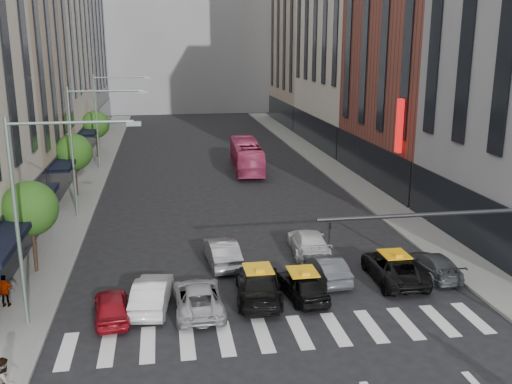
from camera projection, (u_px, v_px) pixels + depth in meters
name	position (u px, v px, depth m)	size (l,w,h in m)	color
ground	(294.00, 351.00, 22.85)	(160.00, 160.00, 0.00)	black
sidewalk_left	(87.00, 184.00, 49.65)	(3.00, 96.00, 0.15)	slate
sidewalk_right	(341.00, 174.00, 53.27)	(3.00, 96.00, 0.15)	slate
building_left_d	(68.00, 20.00, 78.40)	(8.00, 18.00, 30.00)	gray
building_right_b	(421.00, 30.00, 48.00)	(8.00, 18.00, 26.00)	brown
building_right_d	(308.00, 29.00, 84.02)	(8.00, 18.00, 28.00)	tan
building_far	(185.00, 7.00, 99.41)	(30.00, 10.00, 36.00)	gray
tree_near	(30.00, 208.00, 29.60)	(2.88, 2.88, 4.95)	black
tree_mid	(74.00, 152.00, 44.87)	(2.88, 2.88, 4.95)	black
tree_far	(95.00, 124.00, 60.15)	(2.88, 2.88, 4.95)	black
streetlamp_near	(38.00, 194.00, 23.58)	(5.38, 0.25, 9.00)	gray
streetlamp_mid	(85.00, 135.00, 38.85)	(5.38, 0.25, 9.00)	gray
streetlamp_far	(106.00, 109.00, 54.13)	(5.38, 0.25, 9.00)	gray
traffic_signal	(496.00, 244.00, 21.97)	(10.10, 0.20, 6.00)	black
liberty_sign	(399.00, 126.00, 42.40)	(0.30, 0.70, 4.00)	red
car_red	(112.00, 306.00, 25.35)	(1.50, 3.74, 1.27)	maroon
car_white_front	(152.00, 293.00, 26.43)	(1.53, 4.39, 1.45)	silver
car_silver	(198.00, 297.00, 26.19)	(2.17, 4.71, 1.31)	#ACABB0
taxi_left	(258.00, 284.00, 27.40)	(2.13, 5.23, 1.52)	black
taxi_center	(302.00, 285.00, 27.45)	(1.60, 3.97, 1.35)	black
car_grey_mid	(326.00, 268.00, 29.60)	(1.40, 4.01, 1.32)	#42454A
taxi_right	(394.00, 267.00, 29.51)	(2.36, 5.12, 1.42)	black
car_grey_curb	(433.00, 265.00, 30.14)	(1.72, 4.24, 1.23)	#3F4247
car_row2_left	(222.00, 252.00, 31.64)	(1.56, 4.48, 1.48)	#9C9CA1
car_row2_right	(309.00, 242.00, 33.23)	(2.02, 4.96, 1.44)	silver
bus	(246.00, 156.00, 54.82)	(2.44, 10.45, 2.91)	#C13965
pedestrian_near	(5.00, 381.00, 19.08)	(0.84, 0.65, 1.72)	gray
pedestrian_far	(5.00, 291.00, 26.22)	(0.91, 0.38, 1.54)	gray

